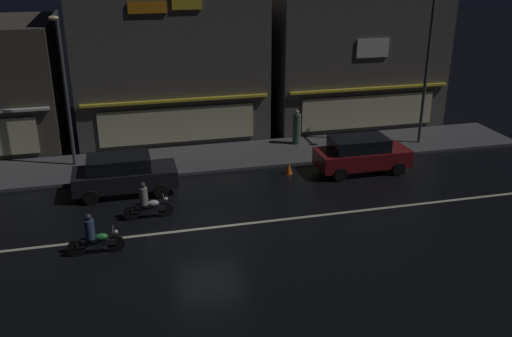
# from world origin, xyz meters

# --- Properties ---
(ground_plane) EXTENTS (140.00, 140.00, 0.00)m
(ground_plane) POSITION_xyz_m (0.00, 0.00, 0.00)
(ground_plane) COLOR black
(lane_divider_stripe) EXTENTS (33.35, 0.16, 0.01)m
(lane_divider_stripe) POSITION_xyz_m (0.00, 0.00, 0.01)
(lane_divider_stripe) COLOR beige
(lane_divider_stripe) RESTS_ON ground
(sidewalk_far) EXTENTS (35.10, 3.77, 0.14)m
(sidewalk_far) POSITION_xyz_m (0.00, 7.23, 0.07)
(sidewalk_far) COLOR #4C4C4F
(sidewalk_far) RESTS_ON ground
(storefront_left_block) EXTENTS (9.63, 7.41, 7.83)m
(storefront_left_block) POSITION_xyz_m (10.53, 12.74, 3.91)
(storefront_left_block) COLOR #56514C
(storefront_left_block) RESTS_ON ground
(storefront_right_block) EXTENTS (9.89, 7.25, 8.75)m
(storefront_right_block) POSITION_xyz_m (-0.00, 12.66, 4.37)
(storefront_right_block) COLOR #56514C
(storefront_right_block) RESTS_ON ground
(streetlamp_west) EXTENTS (0.44, 1.64, 7.12)m
(streetlamp_west) POSITION_xyz_m (-5.10, 7.48, 4.34)
(streetlamp_west) COLOR #47494C
(streetlamp_west) RESTS_ON sidewalk_far
(streetlamp_mid) EXTENTS (0.44, 1.64, 7.71)m
(streetlamp_mid) POSITION_xyz_m (12.41, 6.51, 4.65)
(streetlamp_mid) COLOR #47494C
(streetlamp_mid) RESTS_ON sidewalk_far
(pedestrian_on_sidewalk) EXTENTS (0.42, 0.42, 1.81)m
(pedestrian_on_sidewalk) POSITION_xyz_m (6.06, 8.09, 0.97)
(pedestrian_on_sidewalk) COLOR #4C664C
(pedestrian_on_sidewalk) RESTS_ON sidewalk_far
(parked_car_near_kerb) EXTENTS (4.30, 1.98, 1.67)m
(parked_car_near_kerb) POSITION_xyz_m (-2.89, 4.08, 0.87)
(parked_car_near_kerb) COLOR black
(parked_car_near_kerb) RESTS_ON ground
(parked_car_trailing) EXTENTS (4.30, 1.98, 1.67)m
(parked_car_trailing) POSITION_xyz_m (7.88, 3.95, 0.87)
(parked_car_trailing) COLOR maroon
(parked_car_trailing) RESTS_ON ground
(motorcycle_lead) EXTENTS (1.90, 0.60, 1.52)m
(motorcycle_lead) POSITION_xyz_m (-4.03, -0.92, 0.63)
(motorcycle_lead) COLOR black
(motorcycle_lead) RESTS_ON ground
(motorcycle_following) EXTENTS (1.90, 0.60, 1.52)m
(motorcycle_following) POSITION_xyz_m (-2.12, 1.37, 0.63)
(motorcycle_following) COLOR black
(motorcycle_following) RESTS_ON ground
(traffic_cone) EXTENTS (0.36, 0.36, 0.55)m
(traffic_cone) POSITION_xyz_m (4.54, 4.47, 0.28)
(traffic_cone) COLOR orange
(traffic_cone) RESTS_ON ground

